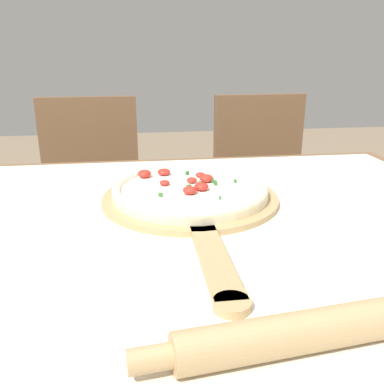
% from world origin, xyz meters
% --- Properties ---
extents(dining_table, '(1.22, 1.02, 0.75)m').
position_xyz_m(dining_table, '(0.00, 0.00, 0.64)').
color(dining_table, brown).
rests_on(dining_table, ground_plane).
extents(towel_cloth, '(1.14, 0.94, 0.00)m').
position_xyz_m(towel_cloth, '(0.00, 0.00, 0.75)').
color(towel_cloth, white).
rests_on(towel_cloth, dining_table).
extents(pizza_peel, '(0.38, 0.62, 0.01)m').
position_xyz_m(pizza_peel, '(-0.05, 0.09, 0.76)').
color(pizza_peel, tan).
rests_on(pizza_peel, towel_cloth).
extents(pizza, '(0.34, 0.34, 0.04)m').
position_xyz_m(pizza, '(-0.05, 0.12, 0.78)').
color(pizza, beige).
rests_on(pizza, pizza_peel).
extents(rolling_pin, '(0.45, 0.09, 0.05)m').
position_xyz_m(rolling_pin, '(0.05, -0.36, 0.78)').
color(rolling_pin, tan).
rests_on(rolling_pin, towel_cloth).
extents(chair_left, '(0.40, 0.40, 0.90)m').
position_xyz_m(chair_left, '(-0.35, 0.83, 0.52)').
color(chair_left, brown).
rests_on(chair_left, ground_plane).
extents(chair_right, '(0.42, 0.42, 0.90)m').
position_xyz_m(chair_right, '(0.35, 0.83, 0.52)').
color(chair_right, brown).
rests_on(chair_right, ground_plane).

